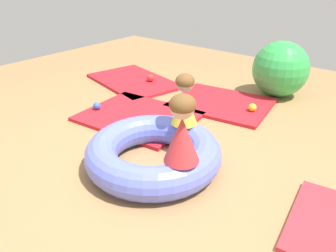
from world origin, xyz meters
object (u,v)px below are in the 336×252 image
(play_ball_blue, at_px, (97,106))
(exercise_ball_large, at_px, (280,69))
(child_in_red, at_px, (182,130))
(play_ball_yellow, at_px, (252,107))
(play_ball_red, at_px, (150,78))
(inflatable_cushion, at_px, (153,153))
(child_in_yellow, at_px, (185,100))

(play_ball_blue, height_order, exercise_ball_large, exercise_ball_large)
(child_in_red, bearing_deg, play_ball_yellow, -97.45)
(play_ball_yellow, bearing_deg, child_in_red, -82.80)
(play_ball_red, bearing_deg, play_ball_blue, -81.26)
(play_ball_red, relative_size, play_ball_blue, 1.21)
(inflatable_cushion, relative_size, exercise_ball_large, 1.63)
(inflatable_cushion, xyz_separation_m, child_in_red, (0.38, -0.12, 0.39))
(exercise_ball_large, bearing_deg, inflatable_cushion, -93.87)
(child_in_red, bearing_deg, exercise_ball_large, -99.29)
(child_in_yellow, relative_size, play_ball_blue, 5.29)
(inflatable_cushion, relative_size, child_in_yellow, 2.49)
(child_in_yellow, distance_m, play_ball_yellow, 1.22)
(play_ball_red, xyz_separation_m, play_ball_yellow, (1.62, -0.05, -0.01))
(child_in_red, bearing_deg, play_ball_blue, -33.41)
(child_in_red, distance_m, play_ball_blue, 1.80)
(play_ball_yellow, distance_m, exercise_ball_large, 0.82)
(inflatable_cushion, bearing_deg, exercise_ball_large, 86.13)
(child_in_yellow, xyz_separation_m, play_ball_yellow, (0.15, 1.14, -0.42))
(play_ball_blue, bearing_deg, play_ball_yellow, 37.23)
(play_ball_red, relative_size, play_ball_yellow, 1.13)
(child_in_yellow, distance_m, play_ball_red, 1.94)
(child_in_red, height_order, play_ball_yellow, child_in_red)
(play_ball_yellow, bearing_deg, exercise_ball_large, 91.37)
(play_ball_blue, xyz_separation_m, play_ball_yellow, (1.44, 1.10, 0.00))
(child_in_yellow, relative_size, exercise_ball_large, 0.65)
(child_in_yellow, bearing_deg, child_in_red, 170.34)
(child_in_red, distance_m, exercise_ball_large, 2.45)
(play_ball_yellow, height_order, exercise_ball_large, exercise_ball_large)
(child_in_red, relative_size, play_ball_red, 4.90)
(child_in_red, height_order, play_ball_red, child_in_red)
(play_ball_red, bearing_deg, inflatable_cushion, -47.74)
(exercise_ball_large, bearing_deg, play_ball_red, -155.71)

